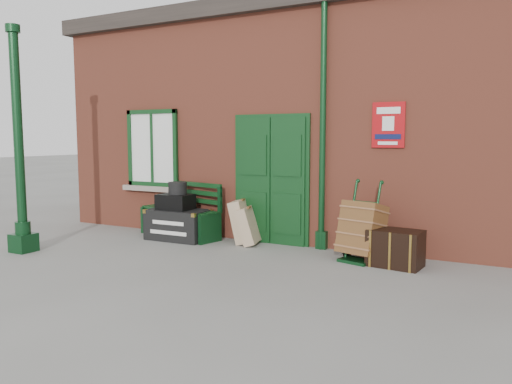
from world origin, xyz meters
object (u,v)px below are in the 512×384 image
Objects in this scene: bench at (183,208)px; houdini_trunk at (178,225)px; porter_trolley at (362,231)px; dark_trunk at (395,248)px.

houdini_trunk is at bearing -56.22° from bench.
dark_trunk is at bearing 4.13° from porter_trolley.
porter_trolley is (3.51, -0.31, -0.07)m from bench.
bench is at bearing -179.26° from dark_trunk.
bench is 1.62× the size of houdini_trunk.
porter_trolley reaches higher than houdini_trunk.
houdini_trunk reaches higher than dark_trunk.
dark_trunk is at bearing -2.81° from houdini_trunk.
dark_trunk is (3.93, -0.11, -0.01)m from houdini_trunk.
bench reaches higher than dark_trunk.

